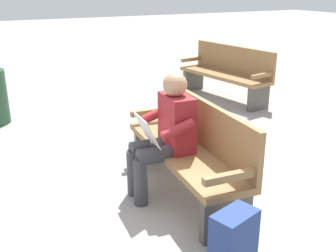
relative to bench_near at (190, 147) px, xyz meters
name	(u,v)px	position (x,y,z in m)	size (l,w,h in m)	color
ground_plane	(183,192)	(0.00, 0.07, -0.46)	(40.00, 40.00, 0.00)	gray
bench_near	(190,147)	(0.00, 0.00, 0.00)	(1.82, 0.58, 0.90)	olive
person_seated	(166,132)	(0.06, 0.23, 0.17)	(0.59, 0.59, 1.18)	maroon
backpack	(233,242)	(-1.13, 0.29, -0.23)	(0.31, 0.37, 0.46)	navy
bench_far	(227,72)	(2.63, -2.17, 0.00)	(1.86, 0.81, 0.90)	olive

